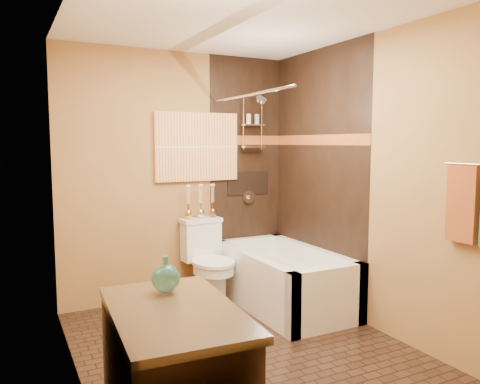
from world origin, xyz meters
TOP-DOWN VIEW (x-y plane):
  - floor at (0.00, 0.00)m, footprint 3.00×3.00m
  - wall_left at (-1.20, 0.00)m, footprint 0.02×3.00m
  - wall_right at (1.20, 0.00)m, footprint 0.02×3.00m
  - wall_back at (0.00, 1.50)m, footprint 2.40×0.02m
  - wall_front at (0.00, -1.50)m, footprint 2.40×0.02m
  - ceiling at (0.00, 0.00)m, footprint 3.00×3.00m
  - alcove_tile_back at (0.78, 1.49)m, footprint 0.85×0.01m
  - alcove_tile_right at (1.19, 0.75)m, footprint 0.01×1.50m
  - mosaic_band_back at (0.78, 1.48)m, footprint 0.85×0.01m
  - mosaic_band_right at (1.18, 0.75)m, footprint 0.01×1.50m
  - alcove_niche at (0.80, 1.48)m, footprint 0.50×0.01m
  - shower_fixtures at (0.80, 1.38)m, footprint 0.24×0.33m
  - curtain_rod at (0.40, 0.75)m, footprint 0.03×1.55m
  - towel_rust at (1.16, -0.92)m, footprint 0.05×0.22m
  - sunset_painting at (0.20, 1.48)m, footprint 0.90×0.04m
  - vanity_mirror at (-1.19, -1.00)m, footprint 0.01×1.00m
  - bathtub at (0.80, 0.75)m, footprint 0.80×1.50m
  - toilet at (0.20, 1.21)m, footprint 0.43×0.63m
  - teal_bottle at (-0.87, -0.76)m, footprint 0.19×0.19m
  - bud_vases at (0.20, 1.39)m, footprint 0.34×0.07m

SIDE VIEW (x-z plane):
  - floor at x=0.00m, z-range 0.00..0.00m
  - bathtub at x=0.80m, z-range -0.05..0.50m
  - toilet at x=0.20m, z-range 0.00..0.83m
  - teal_bottle at x=-0.87m, z-range 0.80..1.03m
  - bud_vases at x=0.20m, z-range 0.84..1.17m
  - alcove_niche at x=0.80m, z-range 1.02..1.27m
  - towel_rust at x=1.16m, z-range 0.92..1.44m
  - wall_left at x=-1.20m, z-range 0.00..2.50m
  - wall_right at x=1.20m, z-range 0.00..2.50m
  - wall_back at x=0.00m, z-range 0.00..2.50m
  - wall_front at x=0.00m, z-range 0.00..2.50m
  - alcove_tile_back at x=0.78m, z-range 0.00..2.50m
  - alcove_tile_right at x=1.19m, z-range 0.00..2.50m
  - vanity_mirror at x=-1.19m, z-range 1.05..1.95m
  - sunset_painting at x=0.20m, z-range 1.20..1.90m
  - mosaic_band_back at x=0.78m, z-range 1.57..1.67m
  - mosaic_band_right at x=1.18m, z-range 1.57..1.67m
  - shower_fixtures at x=0.80m, z-range 1.08..2.25m
  - curtain_rod at x=0.40m, z-range 2.01..2.03m
  - ceiling at x=0.00m, z-range 2.50..2.50m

